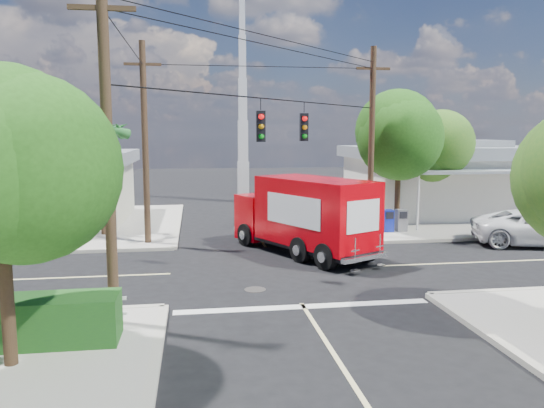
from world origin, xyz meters
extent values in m
plane|color=black|center=(0.00, 0.00, 0.00)|extent=(120.00, 120.00, 0.00)
cube|color=#A6A196|center=(11.00, 11.00, 0.07)|extent=(14.00, 14.00, 0.14)
cube|color=#ABA697|center=(4.00, 11.00, 0.07)|extent=(0.25, 14.00, 0.14)
cube|color=#ABA697|center=(11.00, 4.00, 0.07)|extent=(14.00, 0.25, 0.14)
cube|color=#A6A196|center=(-11.00, 11.00, 0.07)|extent=(14.00, 14.00, 0.14)
cube|color=#ABA697|center=(-4.00, 11.00, 0.07)|extent=(0.25, 14.00, 0.14)
cube|color=#ABA697|center=(-11.00, 4.00, 0.07)|extent=(14.00, 0.25, 0.14)
cube|color=beige|center=(0.00, 10.00, 0.01)|extent=(0.12, 12.00, 0.01)
cube|color=beige|center=(0.00, -10.00, 0.01)|extent=(0.12, 12.00, 0.01)
cube|color=beige|center=(10.00, 0.00, 0.01)|extent=(12.00, 0.12, 0.01)
cube|color=silver|center=(0.00, -4.30, 0.01)|extent=(7.50, 0.40, 0.01)
cube|color=silver|center=(12.50, 12.00, 1.84)|extent=(11.00, 8.00, 3.40)
cube|color=gray|center=(12.50, 12.00, 3.89)|extent=(11.80, 8.80, 0.70)
cube|color=gray|center=(12.50, 12.00, 4.39)|extent=(6.05, 4.40, 0.50)
cube|color=gray|center=(12.50, 7.10, 3.04)|extent=(9.90, 1.80, 0.15)
cylinder|color=silver|center=(8.10, 6.30, 1.59)|extent=(0.12, 0.12, 2.90)
cube|color=beige|center=(-12.00, 12.50, 1.74)|extent=(10.00, 8.00, 3.20)
cube|color=gray|center=(-12.00, 12.50, 3.69)|extent=(10.80, 8.80, 0.70)
cube|color=gray|center=(-12.00, 12.50, 4.19)|extent=(5.50, 4.40, 0.50)
cube|color=gray|center=(-12.00, 7.60, 2.84)|extent=(9.00, 1.80, 0.15)
cylinder|color=silver|center=(-8.00, 6.80, 1.49)|extent=(0.12, 0.12, 2.70)
cube|color=silver|center=(0.50, 20.00, 1.50)|extent=(0.80, 0.80, 3.00)
cube|color=silver|center=(0.50, 20.00, 4.50)|extent=(0.70, 0.70, 3.00)
cube|color=silver|center=(0.50, 20.00, 7.50)|extent=(0.60, 0.60, 3.00)
cube|color=silver|center=(0.50, 20.00, 10.50)|extent=(0.50, 0.50, 3.00)
cube|color=silver|center=(0.50, 20.00, 13.50)|extent=(0.40, 0.40, 3.00)
cylinder|color=#422D1C|center=(-7.00, -7.50, 2.00)|extent=(0.28, 0.28, 3.71)
sphere|color=#1E4D12|center=(-6.65, -7.80, 4.20)|extent=(3.25, 3.25, 3.25)
cylinder|color=#422D1C|center=(7.20, 6.80, 2.19)|extent=(0.28, 0.28, 4.10)
sphere|color=#1E4D12|center=(7.20, 6.80, 4.75)|extent=(4.10, 4.10, 4.10)
sphere|color=#1E4D12|center=(6.80, 7.00, 5.00)|extent=(3.33, 3.33, 3.33)
sphere|color=#1E4D12|center=(7.55, 6.50, 4.62)|extent=(3.58, 3.58, 3.58)
cylinder|color=#422D1C|center=(9.80, 9.00, 1.93)|extent=(0.28, 0.28, 3.58)
sphere|color=#2F641D|center=(9.80, 9.00, 4.17)|extent=(3.58, 3.58, 3.58)
sphere|color=#2F641D|center=(9.40, 9.20, 4.40)|extent=(2.91, 2.91, 2.91)
sphere|color=#2F641D|center=(10.15, 8.70, 4.06)|extent=(3.14, 3.14, 3.14)
cylinder|color=#422D1C|center=(-7.50, 7.50, 2.64)|extent=(0.24, 0.24, 5.00)
cone|color=#236529|center=(-6.60, 7.50, 5.24)|extent=(0.50, 2.06, 0.98)
cone|color=#236529|center=(-6.94, 8.20, 5.24)|extent=(1.92, 1.68, 0.98)
cone|color=#236529|center=(-7.70, 8.38, 5.24)|extent=(2.12, 0.95, 0.98)
cone|color=#236529|center=(-8.31, 7.89, 5.24)|extent=(1.34, 2.07, 0.98)
cone|color=#236529|center=(-8.31, 7.11, 5.24)|extent=(1.34, 2.07, 0.98)
cone|color=#236529|center=(-7.70, 6.62, 5.24)|extent=(2.12, 0.95, 0.98)
cone|color=#236529|center=(-6.94, 6.80, 5.24)|extent=(1.92, 1.68, 0.98)
cylinder|color=#422D1C|center=(-9.50, 9.00, 2.44)|extent=(0.24, 0.24, 4.60)
cone|color=#236529|center=(-8.60, 9.00, 4.84)|extent=(0.50, 2.06, 0.98)
cone|color=#236529|center=(-8.94, 9.70, 4.84)|extent=(1.92, 1.68, 0.98)
cone|color=#236529|center=(-9.70, 9.88, 4.84)|extent=(2.12, 0.95, 0.98)
cone|color=#236529|center=(-10.31, 9.39, 4.84)|extent=(1.34, 2.07, 0.98)
cone|color=#236529|center=(-10.31, 8.61, 4.84)|extent=(1.34, 2.07, 0.98)
cone|color=#236529|center=(-9.70, 8.12, 4.84)|extent=(2.12, 0.95, 0.98)
cone|color=#236529|center=(-8.94, 8.30, 4.84)|extent=(1.92, 1.68, 0.98)
cylinder|color=#473321|center=(-5.20, -5.20, 4.50)|extent=(0.28, 0.28, 9.00)
cube|color=#473321|center=(-5.20, -5.20, 8.00)|extent=(1.60, 0.12, 0.12)
cylinder|color=#473321|center=(5.20, 5.20, 4.50)|extent=(0.28, 0.28, 9.00)
cube|color=#473321|center=(5.20, 5.20, 8.00)|extent=(1.60, 0.12, 0.12)
cylinder|color=#473321|center=(-5.20, 5.20, 4.50)|extent=(0.28, 0.28, 9.00)
cube|color=#473321|center=(-5.20, 5.20, 8.00)|extent=(1.60, 0.12, 0.12)
cylinder|color=black|center=(0.00, 0.00, 6.20)|extent=(10.43, 10.43, 0.04)
cube|color=black|center=(-0.80, -0.80, 5.25)|extent=(0.30, 0.24, 1.05)
sphere|color=red|center=(-0.80, -0.94, 5.58)|extent=(0.20, 0.20, 0.20)
cube|color=black|center=(1.10, 1.10, 5.25)|extent=(0.30, 0.24, 1.05)
sphere|color=red|center=(1.10, 0.96, 5.58)|extent=(0.20, 0.20, 0.20)
cube|color=silver|center=(-7.80, -5.60, 0.49)|extent=(5.94, 0.05, 0.08)
cube|color=silver|center=(-7.80, -5.60, 0.89)|extent=(5.94, 0.05, 0.08)
cube|color=silver|center=(-5.00, -5.60, 0.64)|extent=(0.09, 0.06, 1.00)
cube|color=red|center=(5.80, 6.20, 0.69)|extent=(0.50, 0.50, 1.10)
cube|color=#1222A1|center=(6.50, 6.20, 0.69)|extent=(0.50, 0.50, 1.10)
cube|color=slate|center=(7.20, 6.20, 0.69)|extent=(0.50, 0.50, 1.10)
cube|color=black|center=(1.35, 2.56, 0.51)|extent=(5.20, 7.33, 0.23)
cube|color=#C40009|center=(0.05, 5.04, 1.24)|extent=(2.68, 2.41, 2.02)
cube|color=black|center=(-0.25, 5.61, 1.61)|extent=(1.82, 1.10, 0.87)
cube|color=silver|center=(-0.33, 5.78, 0.60)|extent=(1.92, 1.08, 0.32)
cube|color=#C40009|center=(1.74, 1.83, 1.88)|extent=(4.51, 5.79, 2.67)
cube|color=white|center=(2.77, 2.37, 2.02)|extent=(1.55, 2.94, 1.19)
cube|color=white|center=(0.71, 1.29, 2.02)|extent=(1.55, 2.94, 1.19)
cube|color=white|center=(2.99, -0.55, 2.02)|extent=(1.47, 0.79, 1.19)
cube|color=silver|center=(3.04, -0.65, 0.51)|extent=(2.06, 1.23, 0.17)
cube|color=silver|center=(2.53, -1.06, 0.87)|extent=(0.39, 0.24, 0.92)
cube|color=silver|center=(3.67, -0.46, 0.87)|extent=(0.39, 0.24, 0.92)
cylinder|color=black|center=(-0.82, 4.43, 0.51)|extent=(0.73, 1.03, 1.01)
cylinder|color=black|center=(1.05, 5.41, 0.51)|extent=(0.73, 1.03, 1.01)
cylinder|color=black|center=(1.66, -0.29, 0.51)|extent=(0.73, 1.03, 1.01)
cylinder|color=black|center=(3.53, 0.69, 0.51)|extent=(0.73, 1.03, 1.01)
imported|color=silver|center=(12.26, 2.56, 0.80)|extent=(6.25, 4.24, 1.59)
camera|label=1|loc=(-3.08, -18.90, 4.98)|focal=35.00mm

